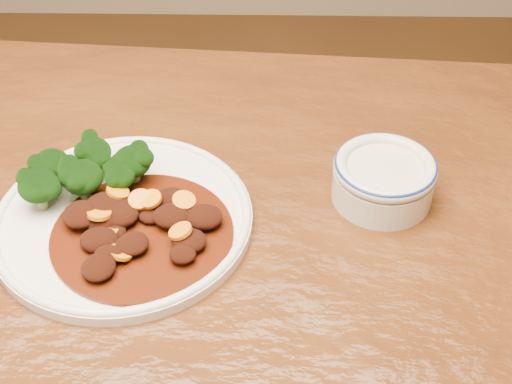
{
  "coord_description": "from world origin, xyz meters",
  "views": [
    {
      "loc": [
        0.18,
        -0.51,
        1.31
      ],
      "look_at": [
        0.17,
        0.1,
        0.77
      ],
      "focal_mm": 50.0,
      "sensor_mm": 36.0,
      "label": 1
    }
  ],
  "objects": [
    {
      "name": "mince_stew",
      "position": [
        0.04,
        0.03,
        0.77
      ],
      "size": [
        0.2,
        0.2,
        0.03
      ],
      "color": "#461607",
      "rests_on": "dinner_plate"
    },
    {
      "name": "broccoli_florets",
      "position": [
        -0.03,
        0.1,
        0.79
      ],
      "size": [
        0.14,
        0.1,
        0.05
      ],
      "color": "olive",
      "rests_on": "dinner_plate"
    },
    {
      "name": "dining_table",
      "position": [
        0.0,
        0.0,
        0.67
      ],
      "size": [
        1.56,
        1.01,
        0.75
      ],
      "rotation": [
        0.0,
        0.0,
        -0.07
      ],
      "color": "#542A0E",
      "rests_on": "ground"
    },
    {
      "name": "dip_bowl",
      "position": [
        0.31,
        0.11,
        0.78
      ],
      "size": [
        0.12,
        0.12,
        0.05
      ],
      "rotation": [
        0.0,
        0.0,
        -0.24
      ],
      "color": "beige",
      "rests_on": "dining_table"
    },
    {
      "name": "dinner_plate",
      "position": [
        0.02,
        0.06,
        0.76
      ],
      "size": [
        0.29,
        0.29,
        0.02
      ],
      "rotation": [
        0.0,
        0.0,
        0.02
      ],
      "color": "white",
      "rests_on": "dining_table"
    }
  ]
}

